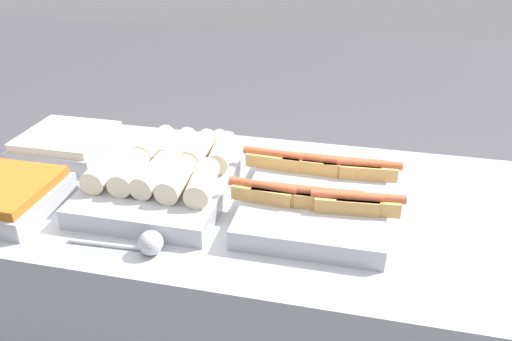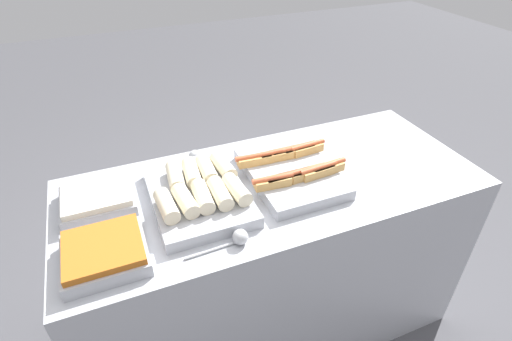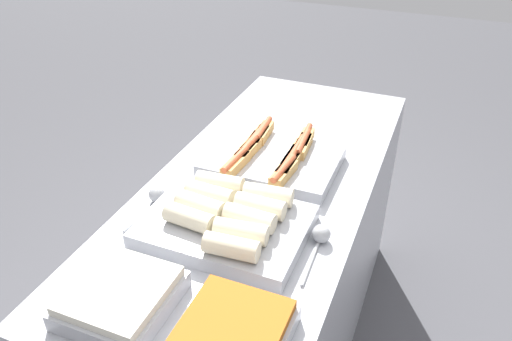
{
  "view_description": "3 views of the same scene",
  "coord_description": "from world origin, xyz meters",
  "px_view_note": "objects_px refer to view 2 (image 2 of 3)",
  "views": [
    {
      "loc": [
        0.16,
        -1.08,
        1.62
      ],
      "look_at": [
        -0.08,
        0.0,
        1.01
      ],
      "focal_mm": 35.0,
      "sensor_mm": 36.0,
      "label": 1
    },
    {
      "loc": [
        -0.58,
        -1.21,
        1.93
      ],
      "look_at": [
        -0.08,
        0.0,
        1.01
      ],
      "focal_mm": 28.0,
      "sensor_mm": 36.0,
      "label": 2
    },
    {
      "loc": [
        -1.38,
        -0.53,
        1.91
      ],
      "look_at": [
        -0.08,
        0.0,
        1.01
      ],
      "focal_mm": 35.0,
      "sensor_mm": 36.0,
      "label": 3
    }
  ],
  "objects_px": {
    "tray_hotdogs": "(291,170)",
    "tray_side_front": "(105,253)",
    "tray_wraps": "(199,192)",
    "tray_side_back": "(97,198)",
    "serving_spoon_near": "(237,238)",
    "serving_spoon_far": "(193,157)"
  },
  "relations": [
    {
      "from": "tray_side_back",
      "to": "serving_spoon_far",
      "type": "bearing_deg",
      "value": 20.9
    },
    {
      "from": "tray_wraps",
      "to": "tray_side_back",
      "type": "bearing_deg",
      "value": 161.81
    },
    {
      "from": "tray_side_back",
      "to": "serving_spoon_near",
      "type": "height_order",
      "value": "tray_side_back"
    },
    {
      "from": "tray_side_front",
      "to": "tray_side_back",
      "type": "bearing_deg",
      "value": 90.0
    },
    {
      "from": "serving_spoon_near",
      "to": "tray_side_back",
      "type": "bearing_deg",
      "value": 137.11
    },
    {
      "from": "tray_side_back",
      "to": "serving_spoon_near",
      "type": "relative_size",
      "value": 1.18
    },
    {
      "from": "tray_hotdogs",
      "to": "serving_spoon_far",
      "type": "xyz_separation_m",
      "value": [
        -0.35,
        0.28,
        -0.01
      ]
    },
    {
      "from": "tray_hotdogs",
      "to": "serving_spoon_near",
      "type": "xyz_separation_m",
      "value": [
        -0.34,
        -0.28,
        -0.01
      ]
    },
    {
      "from": "tray_wraps",
      "to": "tray_side_front",
      "type": "relative_size",
      "value": 1.81
    },
    {
      "from": "tray_side_back",
      "to": "serving_spoon_far",
      "type": "xyz_separation_m",
      "value": [
        0.42,
        0.16,
        -0.01
      ]
    },
    {
      "from": "tray_side_back",
      "to": "tray_wraps",
      "type": "bearing_deg",
      "value": -18.19
    },
    {
      "from": "tray_hotdogs",
      "to": "tray_side_front",
      "type": "height_order",
      "value": "tray_hotdogs"
    },
    {
      "from": "tray_hotdogs",
      "to": "serving_spoon_far",
      "type": "bearing_deg",
      "value": 141.24
    },
    {
      "from": "serving_spoon_far",
      "to": "tray_side_front",
      "type": "bearing_deg",
      "value": -131.99
    },
    {
      "from": "serving_spoon_near",
      "to": "serving_spoon_far",
      "type": "height_order",
      "value": "same"
    },
    {
      "from": "tray_hotdogs",
      "to": "serving_spoon_far",
      "type": "height_order",
      "value": "tray_hotdogs"
    },
    {
      "from": "tray_hotdogs",
      "to": "tray_side_back",
      "type": "xyz_separation_m",
      "value": [
        -0.77,
        0.12,
        -0.0
      ]
    },
    {
      "from": "tray_side_front",
      "to": "serving_spoon_near",
      "type": "xyz_separation_m",
      "value": [
        0.43,
        -0.09,
        -0.01
      ]
    },
    {
      "from": "tray_wraps",
      "to": "serving_spoon_far",
      "type": "height_order",
      "value": "tray_wraps"
    },
    {
      "from": "tray_hotdogs",
      "to": "tray_wraps",
      "type": "relative_size",
      "value": 0.96
    },
    {
      "from": "tray_wraps",
      "to": "serving_spoon_near",
      "type": "distance_m",
      "value": 0.28
    },
    {
      "from": "tray_hotdogs",
      "to": "tray_side_front",
      "type": "distance_m",
      "value": 0.79
    }
  ]
}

